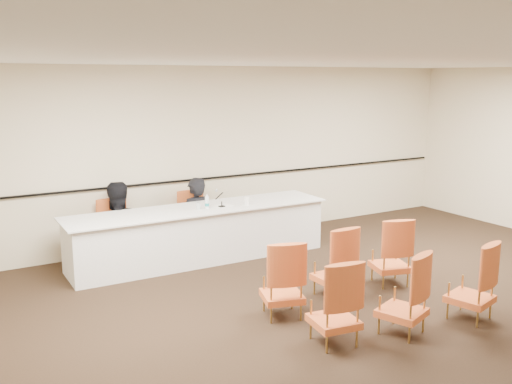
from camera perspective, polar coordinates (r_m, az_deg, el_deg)
floor at (r=7.14m, az=11.78°, el=-11.99°), size 10.00×10.00×0.00m
ceiling at (r=6.57m, az=12.86°, el=12.82°), size 10.00×10.00×0.00m
wall_back at (r=9.97m, az=-3.41°, el=3.83°), size 10.00×0.04×3.00m
wall_rail at (r=9.99m, az=-3.28°, el=1.53°), size 9.80×0.04×0.03m
panel_table at (r=8.93m, az=-5.64°, el=-4.19°), size 4.15×1.00×0.83m
panelist_main at (r=9.55m, az=-6.05°, el=-3.41°), size 0.67×0.50×1.64m
panelist_main_chair at (r=9.52m, az=-6.06°, el=-2.85°), size 0.51×0.51×0.95m
panelist_second at (r=9.12m, az=-13.79°, el=-4.36°), size 0.91×0.75×1.73m
panelist_second_chair at (r=9.09m, az=-13.82°, el=-3.80°), size 0.51×0.51×0.95m
papers at (r=8.94m, az=-3.44°, el=-1.39°), size 0.33×0.26×0.00m
microphone at (r=8.84m, az=-3.45°, el=-0.65°), size 0.12×0.21×0.27m
water_bottle at (r=8.76m, az=-4.92°, el=-0.96°), size 0.08×0.08×0.22m
drinking_glass at (r=8.74m, az=-5.79°, el=-1.41°), size 0.06×0.06×0.10m
coffee_cup at (r=8.99m, az=-0.94°, el=-0.90°), size 0.10×0.10×0.13m
aud_chair_front_left at (r=6.82m, az=2.64°, el=-8.59°), size 0.63×0.63×0.95m
aud_chair_front_mid at (r=7.48m, az=7.86°, el=-6.88°), size 0.51×0.51×0.95m
aud_chair_front_right at (r=8.06m, az=13.32°, el=-5.73°), size 0.63×0.63×0.95m
aud_chair_back_left at (r=6.20m, az=7.83°, el=-10.77°), size 0.57×0.57×0.95m
aud_chair_back_mid at (r=6.57m, az=14.47°, el=-9.74°), size 0.64×0.64×0.95m
aud_chair_back_right at (r=7.20m, az=20.72°, el=-8.25°), size 0.61×0.61×0.95m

